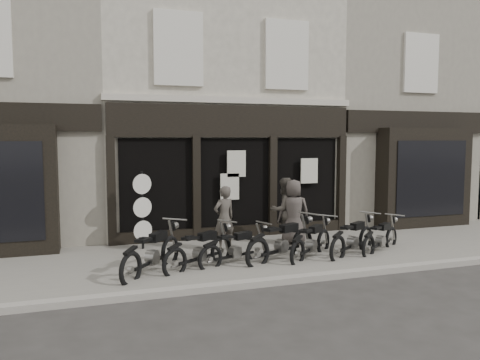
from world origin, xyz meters
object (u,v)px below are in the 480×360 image
object	(u,v)px
motorcycle_1	(200,253)
man_centre	(284,210)
motorcycle_3	(282,245)
advert_sign_post	(143,214)
motorcycle_2	(236,251)
motorcycle_5	(353,241)
man_right	(294,212)
motorcycle_0	(153,256)
motorcycle_6	(381,240)
man_left	(224,218)
motorcycle_4	(312,245)

from	to	relation	value
motorcycle_1	man_centre	bearing A→B (deg)	-1.42
motorcycle_3	advert_sign_post	distance (m)	3.68
motorcycle_1	motorcycle_2	xyz separation A→B (m)	(0.85, 0.04, -0.03)
motorcycle_5	man_right	distance (m)	1.81
motorcycle_0	motorcycle_3	xyz separation A→B (m)	(3.05, 0.07, 0.00)
man_centre	motorcycle_0	bearing A→B (deg)	10.91
motorcycle_2	motorcycle_6	xyz separation A→B (m)	(3.88, -0.03, -0.01)
motorcycle_5	man_left	bearing A→B (deg)	123.85
motorcycle_1	motorcycle_6	world-z (taller)	motorcycle_1
motorcycle_3	motorcycle_4	bearing A→B (deg)	-25.11
motorcycle_4	motorcycle_6	size ratio (longest dim) A/B	1.01
motorcycle_0	man_centre	bearing A→B (deg)	-26.71
motorcycle_4	man_right	bearing A→B (deg)	46.05
motorcycle_1	man_right	bearing A→B (deg)	-7.16
motorcycle_1	man_centre	world-z (taller)	man_centre
motorcycle_6	man_left	distance (m)	4.04
motorcycle_0	motorcycle_2	bearing A→B (deg)	-48.22
motorcycle_0	advert_sign_post	xyz separation A→B (m)	(0.04, 2.11, 0.60)
motorcycle_4	man_centre	world-z (taller)	man_centre
motorcycle_5	advert_sign_post	xyz separation A→B (m)	(-4.90, 2.10, 0.62)
motorcycle_6	man_right	xyz separation A→B (m)	(-1.80, 1.38, 0.62)
motorcycle_3	man_right	xyz separation A→B (m)	(0.93, 1.36, 0.55)
man_left	advert_sign_post	distance (m)	2.11
motorcycle_3	motorcycle_5	world-z (taller)	motorcycle_3
motorcycle_0	motorcycle_2	xyz separation A→B (m)	(1.91, 0.09, -0.06)
motorcycle_2	motorcycle_3	xyz separation A→B (m)	(1.15, -0.02, 0.06)
man_centre	advert_sign_post	bearing A→B (deg)	-19.22
motorcycle_4	motorcycle_1	bearing A→B (deg)	142.73
motorcycle_6	man_right	bearing A→B (deg)	111.54
motorcycle_0	motorcycle_4	xyz separation A→B (m)	(3.84, 0.08, -0.04)
man_left	man_centre	xyz separation A→B (m)	(1.82, 0.36, 0.07)
motorcycle_2	man_right	world-z (taller)	man_right
motorcycle_1	advert_sign_post	size ratio (longest dim) A/B	0.90
man_right	advert_sign_post	xyz separation A→B (m)	(-3.94, 0.68, 0.04)
man_centre	advert_sign_post	xyz separation A→B (m)	(-3.78, 0.39, 0.03)
motorcycle_0	motorcycle_3	distance (m)	3.05
motorcycle_4	motorcycle_6	world-z (taller)	motorcycle_4
motorcycle_1	motorcycle_2	world-z (taller)	motorcycle_1
motorcycle_3	man_centre	xyz separation A→B (m)	(0.77, 1.65, 0.57)
motorcycle_3	motorcycle_4	distance (m)	0.79
motorcycle_5	man_centre	size ratio (longest dim) A/B	1.10
motorcycle_1	advert_sign_post	world-z (taller)	advert_sign_post
motorcycle_6	man_left	world-z (taller)	man_left
motorcycle_2	motorcycle_3	bearing A→B (deg)	-21.73
motorcycle_5	advert_sign_post	size ratio (longest dim) A/B	0.92
motorcycle_3	man_left	size ratio (longest dim) A/B	1.32
motorcycle_6	advert_sign_post	size ratio (longest dim) A/B	0.83
man_right	motorcycle_6	bearing A→B (deg)	160.20
motorcycle_4	advert_sign_post	bearing A→B (deg)	113.90
motorcycle_0	motorcycle_1	bearing A→B (deg)	-48.45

